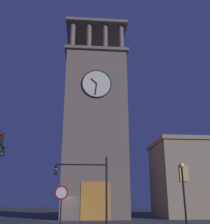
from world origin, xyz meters
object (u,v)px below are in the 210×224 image
Objects in this scene: clocktower at (95,130)px; traffic_signal_near at (89,180)px; no_horn_sign at (61,196)px; street_lamp at (183,181)px.

clocktower is 5.38× the size of traffic_signal_near.
traffic_signal_near is 1.93× the size of no_horn_sign.
traffic_signal_near is 7.16m from street_lamp.
clocktower is at bearing -94.37° from traffic_signal_near.
no_horn_sign is (8.67, 4.08, -1.18)m from street_lamp.
clocktower reaches higher than traffic_signal_near.
street_lamp is (-6.99, 1.54, -0.17)m from traffic_signal_near.
clocktower is 15.39m from traffic_signal_near.
clocktower reaches higher than street_lamp.
clocktower is 21.15m from no_horn_sign.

